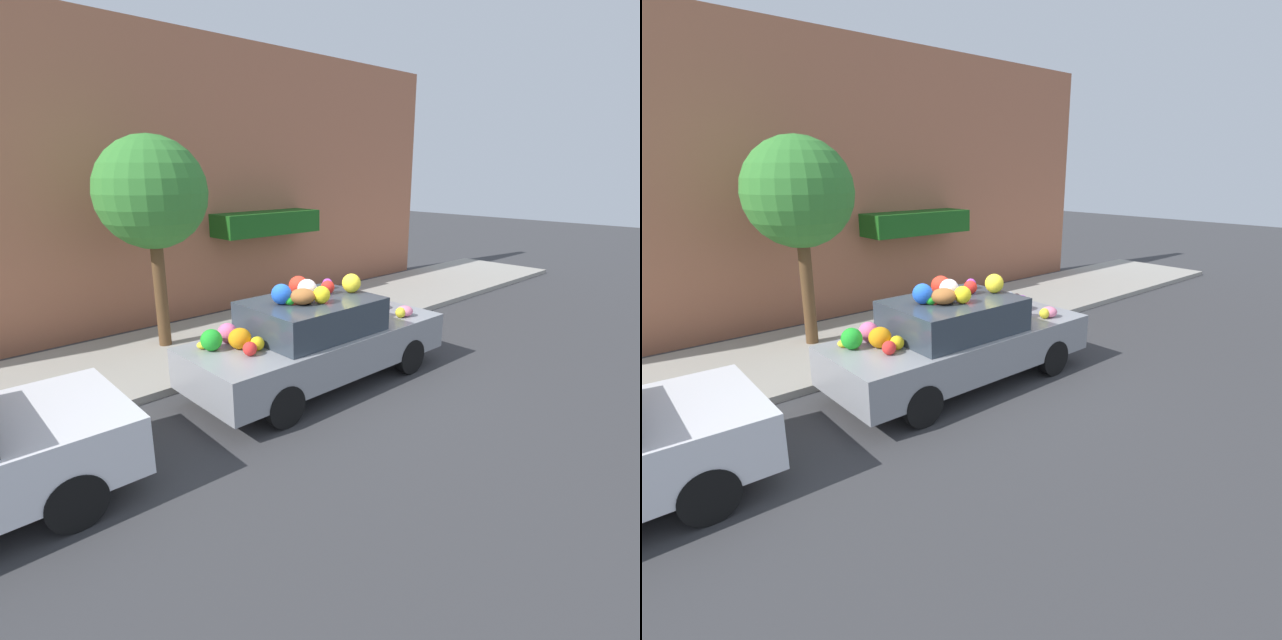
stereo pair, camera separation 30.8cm
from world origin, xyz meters
The scene contains 6 objects.
ground_plane centered at (0.00, 0.00, 0.00)m, with size 60.00×60.00×0.00m, color #38383A.
sidewalk_curb centered at (0.00, 2.70, 0.07)m, with size 24.00×3.20×0.13m.
building_facade centered at (0.09, 4.93, 3.16)m, with size 18.00×1.20×6.40m.
street_tree centered at (-1.20, 3.07, 3.05)m, with size 2.05×2.05×3.97m.
fire_hydrant centered at (2.85, 1.47, 0.48)m, with size 0.20×0.20×0.70m.
art_car centered at (-0.05, -0.14, 0.79)m, with size 4.60×1.82×1.81m.
Camera 2 is at (-5.19, -6.07, 3.51)m, focal length 28.00 mm.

